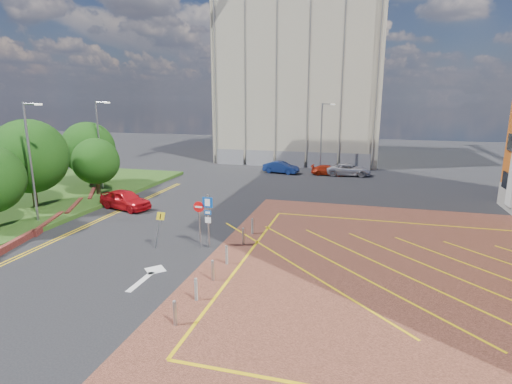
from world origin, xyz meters
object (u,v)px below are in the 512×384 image
at_px(lamp_left_near, 31,158).
at_px(sign_cluster, 205,216).
at_px(lamp_back, 322,135).
at_px(warning_sign, 159,225).
at_px(tree_c, 96,161).
at_px(car_blue_back, 281,167).
at_px(tree_d, 88,148).
at_px(car_red_back, 328,170).
at_px(tree_b, 30,156).
at_px(lamp_left_far, 100,142).
at_px(car_red_left, 125,199).
at_px(car_silver_back, 348,170).

distance_m(lamp_left_near, sign_cluster, 13.04).
relative_size(lamp_back, warning_sign, 3.55).
xyz_separation_m(tree_c, car_blue_back, (13.23, 15.56, -2.51)).
height_order(tree_d, sign_cluster, tree_d).
xyz_separation_m(lamp_left_near, car_red_back, (17.59, 23.78, -4.10)).
relative_size(tree_b, lamp_left_far, 0.84).
bearing_deg(tree_d, warning_sign, -41.98).
relative_size(lamp_left_far, sign_cluster, 2.50).
xyz_separation_m(tree_c, lamp_back, (17.58, 18.00, 1.17)).
relative_size(tree_c, tree_d, 0.81).
bearing_deg(lamp_left_near, tree_c, 97.69).
height_order(tree_d, car_red_left, tree_d).
bearing_deg(tree_d, lamp_back, 36.09).
relative_size(tree_d, lamp_left_near, 0.76).
height_order(tree_b, warning_sign, tree_b).
relative_size(sign_cluster, car_blue_back, 0.77).
distance_m(tree_c, lamp_left_near, 8.20).
height_order(lamp_left_near, car_blue_back, lamp_left_near).
relative_size(warning_sign, car_blue_back, 0.54).
bearing_deg(car_silver_back, car_red_left, 134.19).
relative_size(lamp_left_far, car_blue_back, 1.93).
distance_m(lamp_left_near, car_blue_back, 26.81).
distance_m(lamp_left_far, sign_cluster, 18.58).
distance_m(tree_c, tree_d, 4.30).
height_order(tree_c, lamp_left_far, lamp_left_far).
relative_size(sign_cluster, car_silver_back, 0.65).
bearing_deg(car_red_left, tree_c, 74.63).
relative_size(tree_b, lamp_back, 0.84).
relative_size(tree_c, lamp_back, 0.61).
distance_m(lamp_left_near, car_silver_back, 31.43).
relative_size(lamp_left_far, car_silver_back, 1.63).
distance_m(warning_sign, car_silver_back, 27.70).
bearing_deg(lamp_left_far, lamp_left_near, -78.69).
xyz_separation_m(lamp_back, car_blue_back, (-4.35, -2.44, -3.68)).
bearing_deg(car_blue_back, lamp_left_far, 144.72).
relative_size(warning_sign, car_red_left, 0.50).
bearing_deg(lamp_left_near, tree_d, 110.35).
relative_size(tree_b, car_red_back, 1.76).
bearing_deg(sign_cluster, car_blue_back, 91.33).
distance_m(tree_b, car_blue_back, 25.83).
bearing_deg(lamp_back, lamp_left_far, -139.14).
height_order(lamp_left_near, warning_sign, lamp_left_near).
relative_size(tree_b, sign_cluster, 2.11).
xyz_separation_m(tree_b, tree_c, (2.00, 5.00, -1.04)).
distance_m(lamp_left_near, car_red_back, 29.86).
height_order(sign_cluster, warning_sign, sign_cluster).
relative_size(lamp_left_far, lamp_back, 1.00).
bearing_deg(lamp_back, car_silver_back, -30.06).
height_order(tree_d, lamp_left_near, lamp_left_near).
xyz_separation_m(lamp_left_near, sign_cluster, (12.72, -1.02, -2.71)).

